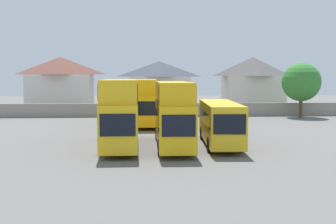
{
  "coord_description": "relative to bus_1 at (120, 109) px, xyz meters",
  "views": [
    {
      "loc": [
        -2.44,
        -33.23,
        5.36
      ],
      "look_at": [
        0.0,
        3.0,
        2.4
      ],
      "focal_mm": 46.77,
      "sensor_mm": 36.0,
      "label": 1
    }
  ],
  "objects": [
    {
      "name": "ground",
      "position": [
        3.86,
        18.09,
        -2.88
      ],
      "size": [
        140.0,
        140.0,
        0.0
      ],
      "primitive_type": "plane",
      "color": "#605E5B"
    },
    {
      "name": "depot_boundary_wall",
      "position": [
        3.86,
        24.86,
        -1.98
      ],
      "size": [
        56.0,
        0.5,
        1.8
      ],
      "primitive_type": "cube",
      "color": "gray",
      "rests_on": "ground"
    },
    {
      "name": "bus_1",
      "position": [
        0.0,
        0.0,
        0.0
      ],
      "size": [
        2.78,
        11.42,
        5.11
      ],
      "rotation": [
        0.0,
        0.0,
        -1.55
      ],
      "color": "yellow",
      "rests_on": "ground"
    },
    {
      "name": "bus_2",
      "position": [
        4.03,
        -0.06,
        -0.09
      ],
      "size": [
        2.69,
        11.8,
        4.94
      ],
      "rotation": [
        0.0,
        0.0,
        -1.59
      ],
      "color": "yellow",
      "rests_on": "ground"
    },
    {
      "name": "bus_3",
      "position": [
        7.73,
        0.3,
        -0.97
      ],
      "size": [
        3.1,
        10.48,
        3.34
      ],
      "rotation": [
        0.0,
        0.0,
        -1.63
      ],
      "color": "yellow",
      "rests_on": "ground"
    },
    {
      "name": "bus_4",
      "position": [
        2.12,
        14.78,
        -0.06
      ],
      "size": [
        2.87,
        10.88,
        5.0
      ],
      "rotation": [
        0.0,
        0.0,
        -1.59
      ],
      "color": "#F1B112",
      "rests_on": "ground"
    },
    {
      "name": "bus_5",
      "position": [
        5.2,
        14.7,
        -0.94
      ],
      "size": [
        2.73,
        11.65,
        3.39
      ],
      "rotation": [
        0.0,
        0.0,
        -1.55
      ],
      "color": "gold",
      "rests_on": "ground"
    },
    {
      "name": "house_terrace_left",
      "position": [
        -10.16,
        33.04,
        1.34
      ],
      "size": [
        9.6,
        7.51,
        8.25
      ],
      "color": "silver",
      "rests_on": "ground"
    },
    {
      "name": "house_terrace_centre",
      "position": [
        4.51,
        32.46,
        1.01
      ],
      "size": [
        9.1,
        7.8,
        7.61
      ],
      "color": "silver",
      "rests_on": "ground"
    },
    {
      "name": "house_terrace_right",
      "position": [
        19.03,
        33.65,
        1.39
      ],
      "size": [
        8.87,
        7.95,
        8.34
      ],
      "color": "silver",
      "rests_on": "ground"
    },
    {
      "name": "tree_left_of_lot",
      "position": [
        22.69,
        22.86,
        1.75
      ],
      "size": [
        5.08,
        5.08,
        7.18
      ],
      "color": "brown",
      "rests_on": "ground"
    }
  ]
}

